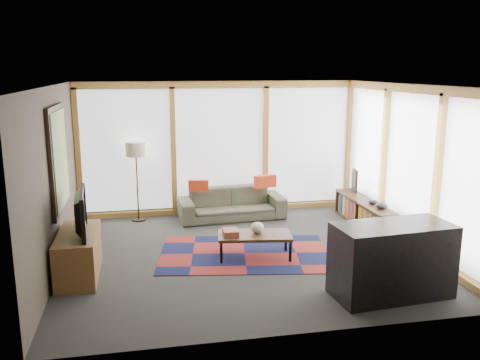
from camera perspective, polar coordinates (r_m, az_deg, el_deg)
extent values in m
plane|color=#2A2A28|center=(8.01, 0.56, -8.31)|extent=(5.50, 5.50, 0.00)
cube|color=#473B35|center=(7.60, -20.18, -0.03)|extent=(0.04, 5.00, 2.60)
cube|color=#473B35|center=(5.30, 6.06, -4.54)|extent=(5.50, 0.04, 2.60)
cube|color=silver|center=(7.50, 0.60, 10.61)|extent=(5.50, 5.00, 0.04)
cube|color=white|center=(10.04, -2.27, 3.62)|extent=(5.30, 0.02, 2.35)
cube|color=white|center=(8.61, 18.60, 1.49)|extent=(0.02, 4.80, 2.35)
cube|color=black|center=(7.84, -19.74, 2.23)|extent=(0.05, 1.35, 1.55)
cube|color=yellow|center=(7.83, -19.52, 2.24)|extent=(0.02, 1.20, 1.40)
cube|color=maroon|center=(8.02, 0.51, -8.25)|extent=(2.85, 2.08, 0.01)
imported|color=#313426|center=(9.77, -0.96, -2.66)|extent=(2.05, 0.90, 0.59)
cube|color=#BC3617|center=(9.54, -4.68, -0.61)|extent=(0.39, 0.17, 0.21)
cube|color=#BC3617|center=(9.78, 2.84, -0.16)|extent=(0.45, 0.23, 0.24)
cube|color=brown|center=(7.70, -1.06, -5.91)|extent=(0.23, 0.28, 0.09)
ellipsoid|color=beige|center=(7.80, 1.97, -5.36)|extent=(0.22, 0.22, 0.17)
ellipsoid|color=black|center=(9.03, 15.61, -2.81)|extent=(0.24, 0.24, 0.10)
ellipsoid|color=black|center=(9.29, 14.66, -2.38)|extent=(0.18, 0.18, 0.08)
cube|color=black|center=(10.14, 12.75, -0.04)|extent=(0.10, 0.33, 0.43)
cube|color=brown|center=(7.45, -17.67, -7.99)|extent=(0.53, 1.26, 0.63)
imported|color=black|center=(7.24, -18.01, -3.51)|extent=(0.22, 1.04, 0.59)
cube|color=black|center=(6.77, 16.68, -8.62)|extent=(1.54, 0.82, 0.94)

